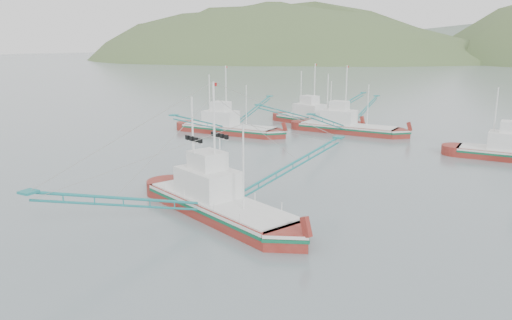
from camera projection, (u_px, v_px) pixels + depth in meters
The scene contains 6 objects.
ground at pixel (221, 213), 40.71m from camera, with size 1200.00×1200.00×0.00m, color slate.
main_boat at pixel (218, 187), 39.70m from camera, with size 16.07×27.20×11.46m.
bg_boat_left at pixel (228, 124), 76.50m from camera, with size 15.11×27.34×11.06m.
bg_boat_far at pixel (347, 123), 77.07m from camera, with size 15.27×27.41×11.09m.
bg_boat_extra at pixel (316, 112), 84.73m from camera, with size 15.59×26.60×11.06m.
headland_left at pixel (270, 60), 432.39m from camera, with size 448.00×308.00×210.00m, color #465C2F.
Camera 1 is at (21.12, -32.52, 13.45)m, focal length 35.00 mm.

